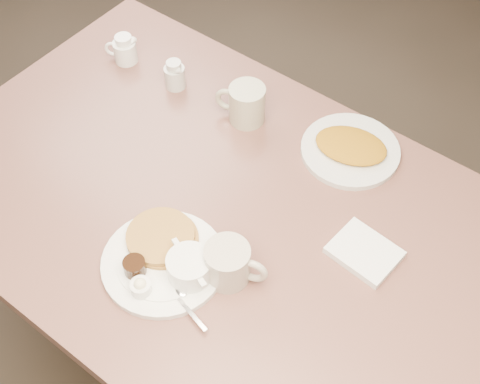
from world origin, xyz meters
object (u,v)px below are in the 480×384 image
Objects in this scene: diner_table at (235,258)px; creamer_right at (175,75)px; coffee_mug_near at (229,263)px; main_plate at (167,259)px; coffee_mug_far at (246,104)px; hash_plate at (350,149)px; creamer_left at (124,50)px.

diner_table is 18.75× the size of creamer_right.
coffee_mug_near is 1.82× the size of creamer_right.
coffee_mug_far reaches higher than main_plate.
main_plate is at bearing -105.25° from hash_plate.
creamer_left is at bearing -172.75° from hash_plate.
coffee_mug_far is at bearing 123.06° from coffee_mug_near.
coffee_mug_near reaches higher than diner_table.
creamer_right is at bearing -170.91° from hash_plate.
creamer_right reaches higher than hash_plate.
creamer_right is at bearing 141.85° from coffee_mug_near.
coffee_mug_far is 0.47× the size of hash_plate.
coffee_mug_far reaches higher than creamer_left.
diner_table is 10.29× the size of coffee_mug_near.
diner_table is at bearing -57.31° from coffee_mug_far.
coffee_mug_far is 1.58× the size of creamer_left.
coffee_mug_near is at bearing -56.20° from diner_table.
hash_plate is (0.27, 0.06, -0.04)m from coffee_mug_far.
diner_table is at bearing -32.26° from creamer_right.
coffee_mug_near reaches higher than main_plate.
creamer_left is at bearing -178.00° from creamer_right.
coffee_mug_far is at bearing -167.18° from hash_plate.
creamer_right reaches higher than diner_table.
main_plate is 4.32× the size of creamer_right.
creamer_right is 0.50m from hash_plate.
coffee_mug_far reaches higher than coffee_mug_near.
diner_table is at bearing -23.01° from creamer_left.
coffee_mug_near is 0.74m from creamer_left.
coffee_mug_near is at bearing -56.94° from coffee_mug_far.
diner_table is 4.34× the size of main_plate.
main_plate is 2.49× the size of coffee_mug_far.
coffee_mug_near is (0.12, 0.06, 0.02)m from main_plate.
coffee_mug_far is 0.39m from creamer_left.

